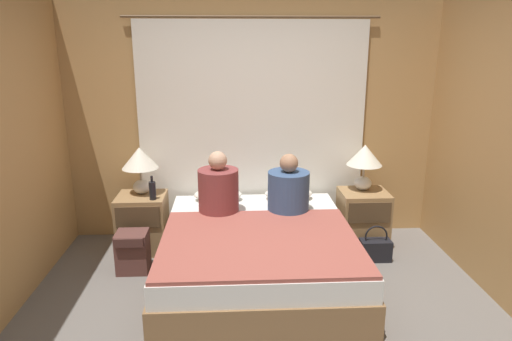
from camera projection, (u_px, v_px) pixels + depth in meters
ground_plane at (264, 329)px, 3.35m from camera, size 16.00×16.00×0.00m
wall_back at (252, 120)px, 4.78m from camera, size 3.94×0.06×2.50m
curtain_panel at (252, 131)px, 4.75m from camera, size 2.54×0.02×2.29m
bed at (258, 254)px, 4.02m from camera, size 1.66×1.92×0.47m
nightstand_left at (143, 223)px, 4.57m from camera, size 0.47×0.44×0.58m
nightstand_right at (363, 218)px, 4.69m from camera, size 0.47×0.44×0.58m
lamp_left at (140, 162)px, 4.48m from camera, size 0.36×0.36×0.47m
lamp_right at (364, 159)px, 4.59m from camera, size 0.36×0.36×0.47m
pillow_left at (218, 195)px, 4.67m from camera, size 0.49×0.28×0.12m
pillow_right at (289, 194)px, 4.71m from camera, size 0.49×0.28×0.12m
blanket_on_bed at (260, 241)px, 3.68m from camera, size 1.60×1.31×0.03m
person_left_in_bed at (218, 189)px, 4.27m from camera, size 0.38×0.38×0.60m
person_right_in_bed at (288, 190)px, 4.31m from camera, size 0.39×0.39×0.57m
beer_bottle_on_left_stand at (152, 190)px, 4.36m from camera, size 0.07×0.07×0.23m
backpack_on_floor at (133, 249)px, 4.15m from camera, size 0.28×0.27×0.38m
handbag_on_floor at (375, 249)px, 4.39m from camera, size 0.29×0.15×0.36m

